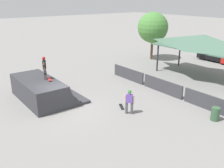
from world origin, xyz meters
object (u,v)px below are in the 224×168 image
object	(u,v)px
bystander_walking	(129,100)
tree_beside_pavilion	(153,28)
skateboard_on_deck	(50,79)
skateboard_on_ground	(121,106)
skater_on_deck	(44,66)
trash_bin	(215,114)
parked_car_black	(216,56)

from	to	relation	value
bystander_walking	tree_beside_pavilion	world-z (taller)	tree_beside_pavilion
skateboard_on_deck	bystander_walking	distance (m)	6.01
skateboard_on_ground	skater_on_deck	bearing A→B (deg)	65.29
bystander_walking	trash_bin	bearing A→B (deg)	-176.77
bystander_walking	tree_beside_pavilion	distance (m)	15.73
skater_on_deck	bystander_walking	world-z (taller)	skater_on_deck
trash_bin	skateboard_on_deck	bearing A→B (deg)	-143.07
skater_on_deck	trash_bin	size ratio (longest dim) A/B	1.93
skateboard_on_ground	tree_beside_pavilion	world-z (taller)	tree_beside_pavilion
skater_on_deck	trash_bin	xyz separation A→B (m)	(9.46, 6.85, -2.11)
tree_beside_pavilion	parked_car_black	world-z (taller)	tree_beside_pavilion
bystander_walking	trash_bin	size ratio (longest dim) A/B	1.93
skateboard_on_deck	bystander_walking	size ratio (longest dim) A/B	0.53
bystander_walking	skateboard_on_ground	bearing A→B (deg)	-51.02
bystander_walking	skateboard_on_deck	bearing A→B (deg)	-7.49
skater_on_deck	tree_beside_pavilion	bearing A→B (deg)	131.31
skater_on_deck	tree_beside_pavilion	distance (m)	15.89
bystander_walking	parked_car_black	world-z (taller)	bystander_walking
bystander_walking	parked_car_black	bearing A→B (deg)	-115.25
skateboard_on_ground	trash_bin	bearing A→B (deg)	-118.21
skater_on_deck	tree_beside_pavilion	size ratio (longest dim) A/B	0.29
skateboard_on_deck	bystander_walking	world-z (taller)	skateboard_on_deck
skater_on_deck	tree_beside_pavilion	world-z (taller)	tree_beside_pavilion
skateboard_on_deck	skateboard_on_ground	distance (m)	5.48
parked_car_black	skateboard_on_ground	bearing A→B (deg)	-78.60
skater_on_deck	bystander_walking	bearing A→B (deg)	56.41
trash_bin	skateboard_on_ground	bearing A→B (deg)	-145.80
skateboard_on_deck	tree_beside_pavilion	world-z (taller)	tree_beside_pavilion
skateboard_on_ground	trash_bin	size ratio (longest dim) A/B	1.00
tree_beside_pavilion	trash_bin	distance (m)	16.38
bystander_walking	parked_car_black	size ratio (longest dim) A/B	0.39
bystander_walking	trash_bin	distance (m)	5.34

